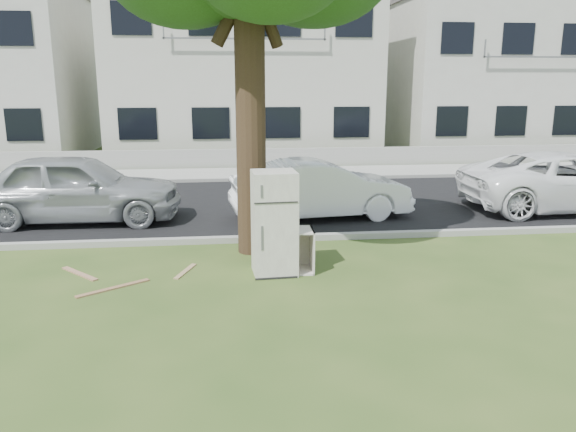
{
  "coord_description": "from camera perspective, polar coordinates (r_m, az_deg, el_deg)",
  "views": [
    {
      "loc": [
        -0.89,
        -8.46,
        3.15
      ],
      "look_at": [
        0.14,
        0.6,
        0.96
      ],
      "focal_mm": 35.0,
      "sensor_mm": 36.0,
      "label": 1
    }
  ],
  "objects": [
    {
      "name": "fridge",
      "position": [
        9.31,
        -1.4,
        -0.71
      ],
      "size": [
        0.75,
        0.7,
        1.73
      ],
      "primitive_type": "cube",
      "rotation": [
        0.0,
        0.0,
        0.06
      ],
      "color": "beige",
      "rests_on": "ground"
    },
    {
      "name": "townhouse_center",
      "position": [
        25.98,
        -4.68,
        14.71
      ],
      "size": [
        11.22,
        8.16,
        7.44
      ],
      "color": "beige",
      "rests_on": "ground"
    },
    {
      "name": "low_wall",
      "position": [
        21.27,
        -4.06,
        5.89
      ],
      "size": [
        120.0,
        0.15,
        0.7
      ],
      "primitive_type": "cube",
      "color": "gray",
      "rests_on": "ground"
    },
    {
      "name": "kerb_far",
      "position": [
        18.31,
        -3.62,
        3.55
      ],
      "size": [
        120.0,
        0.18,
        0.12
      ],
      "primitive_type": "cube",
      "color": "gray",
      "rests_on": "ground"
    },
    {
      "name": "road",
      "position": [
        14.83,
        -2.91,
        1.22
      ],
      "size": [
        120.0,
        7.0,
        0.01
      ],
      "primitive_type": "cube",
      "color": "black",
      "rests_on": "ground"
    },
    {
      "name": "ground",
      "position": [
        9.07,
        -0.48,
        -6.82
      ],
      "size": [
        120.0,
        120.0,
        0.0
      ],
      "primitive_type": "plane",
      "color": "#304A1A"
    },
    {
      "name": "plank_c",
      "position": [
        9.74,
        -10.38,
        -5.54
      ],
      "size": [
        0.34,
        0.77,
        0.02
      ],
      "primitive_type": "cube",
      "rotation": [
        0.0,
        0.0,
        1.23
      ],
      "color": "#A08259",
      "rests_on": "ground"
    },
    {
      "name": "townhouse_right",
      "position": [
        28.99,
        20.48,
        13.21
      ],
      "size": [
        10.2,
        8.16,
        6.84
      ],
      "color": "beige",
      "rests_on": "ground"
    },
    {
      "name": "car_left",
      "position": [
        13.68,
        -20.73,
        2.71
      ],
      "size": [
        4.71,
        1.97,
        1.59
      ],
      "primitive_type": "imported",
      "rotation": [
        0.0,
        0.0,
        1.55
      ],
      "color": "#9CA0A3",
      "rests_on": "ground"
    },
    {
      "name": "kerb_near",
      "position": [
        11.39,
        -1.77,
        -2.57
      ],
      "size": [
        120.0,
        0.18,
        0.12
      ],
      "primitive_type": "cube",
      "color": "gray",
      "rests_on": "ground"
    },
    {
      "name": "plank_b",
      "position": [
        10.09,
        -20.42,
        -5.51
      ],
      "size": [
        0.75,
        0.79,
        0.02
      ],
      "primitive_type": "cube",
      "rotation": [
        0.0,
        0.0,
        -0.82
      ],
      "color": "#9F7153",
      "rests_on": "ground"
    },
    {
      "name": "cabinet",
      "position": [
        9.52,
        -0.28,
        -3.51
      ],
      "size": [
        0.95,
        0.6,
        0.73
      ],
      "primitive_type": "cube",
      "rotation": [
        0.0,
        0.0,
        -0.03
      ],
      "color": "silver",
      "rests_on": "ground"
    },
    {
      "name": "car_center",
      "position": [
        13.2,
        3.3,
        2.72
      ],
      "size": [
        4.33,
        1.96,
        1.38
      ],
      "primitive_type": "imported",
      "rotation": [
        0.0,
        0.0,
        1.69
      ],
      "color": "white",
      "rests_on": "ground"
    },
    {
      "name": "car_right",
      "position": [
        15.68,
        26.57,
        3.16
      ],
      "size": [
        5.25,
        2.49,
        1.45
      ],
      "primitive_type": "imported",
      "rotation": [
        0.0,
        0.0,
        1.55
      ],
      "color": "white",
      "rests_on": "ground"
    },
    {
      "name": "sidewalk",
      "position": [
        19.73,
        -3.84,
        4.29
      ],
      "size": [
        120.0,
        2.8,
        0.01
      ],
      "primitive_type": "cube",
      "color": "gray",
      "rests_on": "ground"
    },
    {
      "name": "plank_a",
      "position": [
        9.24,
        -17.31,
        -7.01
      ],
      "size": [
        1.04,
        0.75,
        0.02
      ],
      "primitive_type": "cube",
      "rotation": [
        0.0,
        0.0,
        0.6
      ],
      "color": "#896342",
      "rests_on": "ground"
    }
  ]
}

